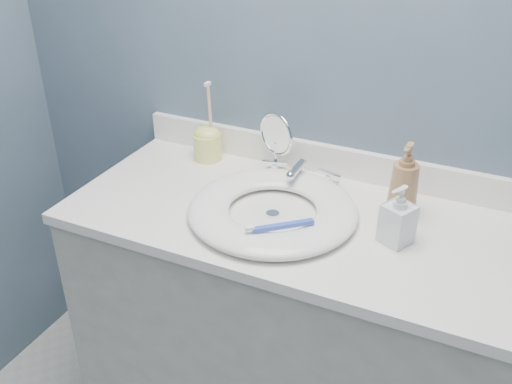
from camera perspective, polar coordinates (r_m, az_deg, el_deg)
The scene contains 12 objects.
back_wall at distance 1.62m, azimuth 7.91°, elevation 12.15°, with size 2.20×0.02×2.40m, color #425864.
vanity_cabinet at distance 1.80m, azimuth 3.36°, elevation -14.63°, with size 1.20×0.55×0.85m, color #BBB7AB.
countertop at distance 1.53m, azimuth 3.83°, elevation -2.72°, with size 1.22×0.57×0.03m, color white.
backsplash at distance 1.72m, azimuth 7.16°, elevation 3.26°, with size 1.22×0.02×0.09m, color white.
basin at distance 1.50m, azimuth 1.68°, elevation -1.75°, with size 0.45×0.45×0.04m, color white, non-canonical shape.
drain at distance 1.51m, azimuth 1.67°, elevation -2.23°, with size 0.04×0.04×0.01m, color silver.
faucet at distance 1.66m, azimuth 4.42°, elevation 1.73°, with size 0.25×0.13×0.07m.
makeup_mirror at distance 1.67m, azimuth 2.02°, elevation 5.07°, with size 0.13×0.08×0.20m.
soap_bottle_amber at distance 1.51m, azimuth 14.64°, elevation 1.09°, with size 0.08×0.08×0.21m, color #966B44.
soap_bottle_clear at distance 1.41m, azimuth 14.07°, elevation -2.24°, with size 0.07×0.07×0.15m, color silver.
toothbrush_holder at distance 1.79m, azimuth -4.88°, elevation 5.03°, with size 0.09×0.09×0.25m.
toothbrush_lying at distance 1.39m, azimuth 2.48°, elevation -3.43°, with size 0.14×0.12×0.02m.
Camera 1 is at (0.45, -0.23, 1.68)m, focal length 40.00 mm.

